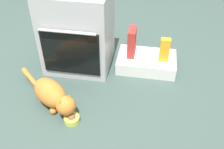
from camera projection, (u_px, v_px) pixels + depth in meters
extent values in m
plane|color=#384C47|center=(76.00, 85.00, 2.44)|extent=(8.00, 8.00, 0.00)
cube|color=#B7BABF|center=(78.00, 29.00, 2.46)|extent=(0.62, 0.53, 0.79)
cube|color=black|center=(71.00, 54.00, 2.32)|extent=(0.53, 0.01, 0.43)
cylinder|color=silver|center=(67.00, 32.00, 2.15)|extent=(0.50, 0.02, 0.02)
cube|color=white|center=(146.00, 62.00, 2.61)|extent=(0.57, 0.36, 0.13)
cylinder|color=#D1D14C|center=(72.00, 119.00, 2.08)|extent=(0.12, 0.12, 0.05)
sphere|color=brown|center=(72.00, 118.00, 2.07)|extent=(0.07, 0.07, 0.07)
ellipsoid|color=#C6752D|center=(50.00, 93.00, 2.18)|extent=(0.42, 0.39, 0.21)
sphere|color=#C6752D|center=(66.00, 106.00, 2.04)|extent=(0.16, 0.16, 0.16)
cone|color=#C6752D|center=(70.00, 97.00, 2.03)|extent=(0.06, 0.06, 0.07)
cone|color=#C6752D|center=(60.00, 103.00, 1.98)|extent=(0.06, 0.06, 0.07)
cylinder|color=#C6752D|center=(33.00, 80.00, 2.39)|extent=(0.28, 0.22, 0.13)
sphere|color=#C6752D|center=(65.00, 104.00, 2.21)|extent=(0.06, 0.06, 0.06)
sphere|color=#C6752D|center=(53.00, 111.00, 2.15)|extent=(0.06, 0.06, 0.06)
cube|color=orange|center=(165.00, 50.00, 2.45)|extent=(0.09, 0.06, 0.24)
cube|color=#B72D28|center=(132.00, 42.00, 2.52)|extent=(0.07, 0.18, 0.28)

